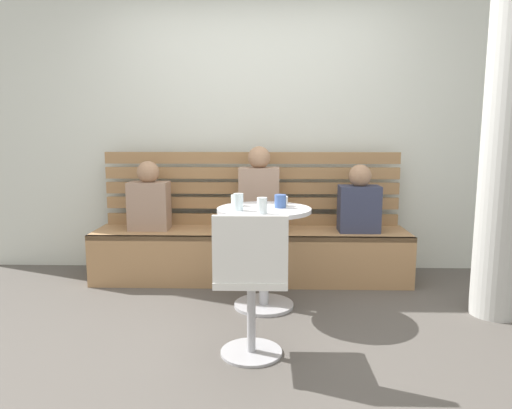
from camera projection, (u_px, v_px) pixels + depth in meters
name	position (u px, v px, depth m)	size (l,w,h in m)	color
ground	(243.00, 339.00, 2.92)	(8.00, 8.00, 0.00)	#514C47
back_wall	(252.00, 114.00, 4.32)	(5.20, 0.10, 2.90)	silver
concrete_pillar	(509.00, 114.00, 3.10)	(0.32, 0.32, 2.80)	#B2B2AD
booth_bench	(251.00, 255.00, 4.07)	(2.70, 0.52, 0.44)	#A87C51
booth_backrest	(252.00, 188.00, 4.22)	(2.65, 0.04, 0.66)	#9A7249
cafe_table	(264.00, 238.00, 3.39)	(0.68, 0.68, 0.74)	#ADADB2
white_chair	(251.00, 280.00, 2.60)	(0.40, 0.40, 0.85)	#ADADB2
person_adult	(259.00, 193.00, 3.99)	(0.34, 0.22, 0.72)	#9E7F6B
person_child_left	(149.00, 200.00, 4.04)	(0.34, 0.22, 0.60)	#9E7F6B
person_child_middle	(359.00, 203.00, 3.96)	(0.34, 0.22, 0.57)	#333851
cup_ceramic_white	(282.00, 201.00, 3.46)	(0.08, 0.08, 0.07)	white
cup_glass_short	(236.00, 200.00, 3.47)	(0.08, 0.08, 0.08)	silver
cup_water_clear	(262.00, 206.00, 3.11)	(0.07, 0.07, 0.11)	white
cup_mug_blue	(280.00, 201.00, 3.37)	(0.08, 0.08, 0.10)	#3D5B9E
cup_glass_tall	(238.00, 202.00, 3.24)	(0.07, 0.07, 0.12)	silver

